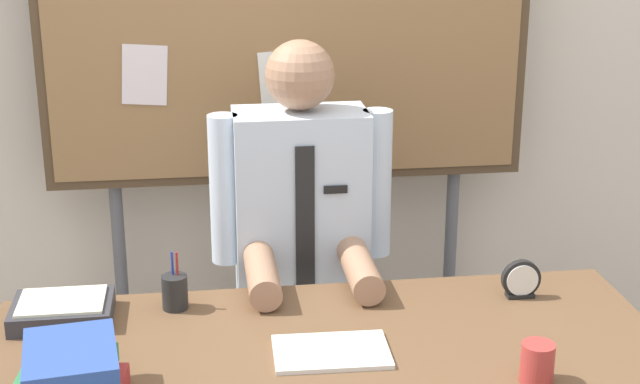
{
  "coord_description": "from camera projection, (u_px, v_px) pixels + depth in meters",
  "views": [
    {
      "loc": [
        -0.3,
        -2.07,
        1.86
      ],
      "look_at": [
        0.0,
        0.19,
        1.1
      ],
      "focal_mm": 53.12,
      "sensor_mm": 36.0,
      "label": 1
    }
  ],
  "objects": [
    {
      "name": "back_wall",
      "position": [
        282.0,
        33.0,
        3.26
      ],
      "size": [
        6.4,
        0.08,
        2.7
      ],
      "primitive_type": "cube",
      "color": "beige",
      "rests_on": "ground_plane"
    },
    {
      "name": "desk",
      "position": [
        330.0,
        381.0,
        2.37
      ],
      "size": [
        1.71,
        0.8,
        0.75
      ],
      "color": "brown",
      "rests_on": "ground_plane"
    },
    {
      "name": "person",
      "position": [
        302.0,
        282.0,
        2.95
      ],
      "size": [
        0.55,
        0.56,
        1.42
      ],
      "color": "#2D2D33",
      "rests_on": "ground_plane"
    },
    {
      "name": "bulletin_board",
      "position": [
        287.0,
        4.0,
        3.03
      ],
      "size": [
        1.6,
        0.09,
        2.11
      ],
      "color": "#4C3823",
      "rests_on": "ground_plane"
    },
    {
      "name": "book_stack",
      "position": [
        69.0,
        378.0,
        2.07
      ],
      "size": [
        0.24,
        0.29,
        0.14
      ],
      "color": "#B22D2D",
      "rests_on": "desk"
    },
    {
      "name": "open_notebook",
      "position": [
        333.0,
        352.0,
        2.32
      ],
      "size": [
        0.29,
        0.2,
        0.01
      ],
      "primitive_type": "cube",
      "rotation": [
        0.0,
        0.0,
        -0.03
      ],
      "color": "white",
      "rests_on": "desk"
    },
    {
      "name": "desk_clock",
      "position": [
        521.0,
        281.0,
        2.62
      ],
      "size": [
        0.11,
        0.04,
        0.11
      ],
      "color": "black",
      "rests_on": "desk"
    },
    {
      "name": "coffee_mug",
      "position": [
        537.0,
        363.0,
        2.18
      ],
      "size": [
        0.08,
        0.08,
        0.1
      ],
      "primitive_type": "cylinder",
      "color": "#B23833",
      "rests_on": "desk"
    },
    {
      "name": "pen_holder",
      "position": [
        175.0,
        292.0,
        2.55
      ],
      "size": [
        0.07,
        0.07,
        0.16
      ],
      "color": "#262626",
      "rests_on": "desk"
    },
    {
      "name": "paper_tray",
      "position": [
        63.0,
        310.0,
        2.49
      ],
      "size": [
        0.26,
        0.2,
        0.06
      ],
      "color": "#333338",
      "rests_on": "desk"
    }
  ]
}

